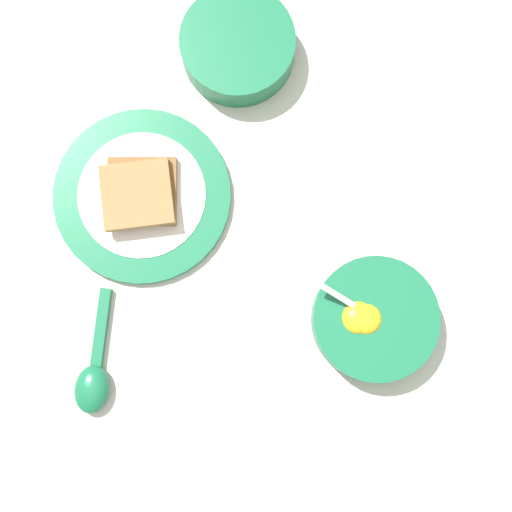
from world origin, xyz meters
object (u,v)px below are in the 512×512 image
(toast_plate, at_px, (142,196))
(toast_sandwich, at_px, (139,193))
(egg_bowl, at_px, (374,319))
(congee_bowl, at_px, (238,46))
(soup_spoon, at_px, (94,377))

(toast_plate, height_order, toast_sandwich, toast_sandwich)
(egg_bowl, bearing_deg, toast_sandwich, -127.22)
(toast_plate, height_order, congee_bowl, congee_bowl)
(egg_bowl, bearing_deg, soup_spoon, -87.19)
(toast_sandwich, height_order, soup_spoon, toast_sandwich)
(egg_bowl, distance_m, toast_sandwich, 0.32)
(toast_plate, xyz_separation_m, soup_spoon, (0.21, -0.09, 0.01))
(toast_sandwich, bearing_deg, egg_bowl, 52.78)
(toast_plate, xyz_separation_m, congee_bowl, (-0.17, 0.15, 0.02))
(soup_spoon, height_order, congee_bowl, congee_bowl)
(soup_spoon, xyz_separation_m, congee_bowl, (-0.38, 0.23, 0.01))
(toast_plate, relative_size, soup_spoon, 1.45)
(soup_spoon, bearing_deg, toast_plate, 157.92)
(toast_plate, bearing_deg, toast_sandwich, -41.10)
(toast_plate, relative_size, toast_sandwich, 2.29)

